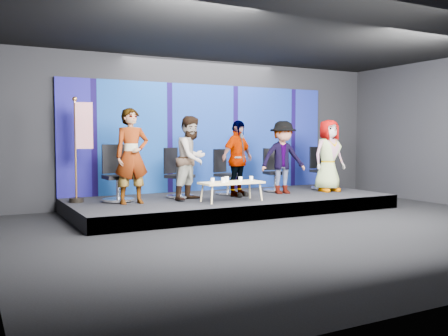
{
  "coord_description": "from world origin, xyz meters",
  "views": [
    {
      "loc": [
        -5.27,
        -7.17,
        1.62
      ],
      "look_at": [
        -0.24,
        2.4,
        0.95
      ],
      "focal_mm": 40.0,
      "sensor_mm": 36.0,
      "label": 1
    }
  ],
  "objects_px": {
    "panelist_b": "(192,158)",
    "panelist_c": "(237,159)",
    "panelist_e": "(329,156)",
    "flag_stand": "(81,147)",
    "panelist_d": "(283,157)",
    "coffee_table": "(232,183)",
    "chair_b": "(178,181)",
    "chair_c": "(226,179)",
    "mug_c": "(227,179)",
    "chair_d": "(274,177)",
    "mug_a": "(213,180)",
    "mug_e": "(251,178)",
    "chair_e": "(321,175)",
    "mug_d": "(240,179)",
    "panelist_a": "(132,156)",
    "mug_b": "(223,180)",
    "chair_a": "(117,183)"
  },
  "relations": [
    {
      "from": "panelist_b",
      "to": "panelist_c",
      "type": "bearing_deg",
      "value": -28.75
    },
    {
      "from": "panelist_e",
      "to": "flag_stand",
      "type": "height_order",
      "value": "flag_stand"
    },
    {
      "from": "panelist_d",
      "to": "coffee_table",
      "type": "distance_m",
      "value": 1.9
    },
    {
      "from": "chair_b",
      "to": "chair_c",
      "type": "distance_m",
      "value": 1.22
    },
    {
      "from": "chair_c",
      "to": "mug_c",
      "type": "xyz_separation_m",
      "value": [
        -0.53,
        -1.04,
        0.11
      ]
    },
    {
      "from": "panelist_c",
      "to": "flag_stand",
      "type": "relative_size",
      "value": 0.79
    },
    {
      "from": "chair_d",
      "to": "mug_a",
      "type": "height_order",
      "value": "chair_d"
    },
    {
      "from": "flag_stand",
      "to": "mug_e",
      "type": "bearing_deg",
      "value": -5.57
    },
    {
      "from": "chair_b",
      "to": "mug_e",
      "type": "relative_size",
      "value": 12.23
    },
    {
      "from": "mug_a",
      "to": "chair_e",
      "type": "bearing_deg",
      "value": 14.86
    },
    {
      "from": "coffee_table",
      "to": "mug_d",
      "type": "relative_size",
      "value": 13.98
    },
    {
      "from": "panelist_a",
      "to": "flag_stand",
      "type": "height_order",
      "value": "flag_stand"
    },
    {
      "from": "panelist_b",
      "to": "flag_stand",
      "type": "height_order",
      "value": "flag_stand"
    },
    {
      "from": "mug_b",
      "to": "mug_e",
      "type": "height_order",
      "value": "mug_b"
    },
    {
      "from": "mug_e",
      "to": "mug_d",
      "type": "bearing_deg",
      "value": -162.39
    },
    {
      "from": "chair_d",
      "to": "chair_e",
      "type": "bearing_deg",
      "value": 3.21
    },
    {
      "from": "chair_c",
      "to": "mug_e",
      "type": "relative_size",
      "value": 11.74
    },
    {
      "from": "panelist_a",
      "to": "panelist_c",
      "type": "relative_size",
      "value": 1.12
    },
    {
      "from": "chair_d",
      "to": "chair_e",
      "type": "height_order",
      "value": "chair_e"
    },
    {
      "from": "mug_d",
      "to": "mug_e",
      "type": "relative_size",
      "value": 1.07
    },
    {
      "from": "panelist_d",
      "to": "chair_e",
      "type": "distance_m",
      "value": 1.56
    },
    {
      "from": "chair_a",
      "to": "mug_b",
      "type": "relative_size",
      "value": 11.16
    },
    {
      "from": "chair_b",
      "to": "panelist_a",
      "type": "bearing_deg",
      "value": 171.12
    },
    {
      "from": "panelist_d",
      "to": "coffee_table",
      "type": "xyz_separation_m",
      "value": [
        -1.72,
        -0.66,
        -0.48
      ]
    },
    {
      "from": "chair_b",
      "to": "chair_e",
      "type": "height_order",
      "value": "chair_b"
    },
    {
      "from": "mug_c",
      "to": "mug_d",
      "type": "bearing_deg",
      "value": -23.54
    },
    {
      "from": "chair_b",
      "to": "panelist_d",
      "type": "xyz_separation_m",
      "value": [
        2.46,
        -0.43,
        0.49
      ]
    },
    {
      "from": "mug_b",
      "to": "panelist_d",
      "type": "bearing_deg",
      "value": 20.94
    },
    {
      "from": "mug_a",
      "to": "panelist_c",
      "type": "bearing_deg",
      "value": 32.27
    },
    {
      "from": "chair_a",
      "to": "mug_c",
      "type": "bearing_deg",
      "value": -27.0
    },
    {
      "from": "panelist_a",
      "to": "chair_b",
      "type": "bearing_deg",
      "value": 20.83
    },
    {
      "from": "chair_b",
      "to": "flag_stand",
      "type": "height_order",
      "value": "flag_stand"
    },
    {
      "from": "mug_a",
      "to": "mug_d",
      "type": "xyz_separation_m",
      "value": [
        0.6,
        -0.09,
        0.0
      ]
    },
    {
      "from": "panelist_a",
      "to": "coffee_table",
      "type": "relative_size",
      "value": 1.43
    },
    {
      "from": "chair_a",
      "to": "coffee_table",
      "type": "height_order",
      "value": "chair_a"
    },
    {
      "from": "coffee_table",
      "to": "flag_stand",
      "type": "height_order",
      "value": "flag_stand"
    },
    {
      "from": "mug_b",
      "to": "mug_e",
      "type": "bearing_deg",
      "value": 14.18
    },
    {
      "from": "panelist_b",
      "to": "mug_c",
      "type": "height_order",
      "value": "panelist_b"
    },
    {
      "from": "panelist_d",
      "to": "panelist_e",
      "type": "height_order",
      "value": "panelist_e"
    },
    {
      "from": "mug_a",
      "to": "panelist_b",
      "type": "bearing_deg",
      "value": 115.0
    },
    {
      "from": "panelist_c",
      "to": "chair_e",
      "type": "height_order",
      "value": "panelist_c"
    },
    {
      "from": "mug_d",
      "to": "coffee_table",
      "type": "bearing_deg",
      "value": 179.84
    },
    {
      "from": "coffee_table",
      "to": "flag_stand",
      "type": "distance_m",
      "value": 3.13
    },
    {
      "from": "panelist_e",
      "to": "mug_c",
      "type": "bearing_deg",
      "value": -173.08
    },
    {
      "from": "panelist_b",
      "to": "panelist_c",
      "type": "relative_size",
      "value": 1.04
    },
    {
      "from": "panelist_a",
      "to": "flag_stand",
      "type": "relative_size",
      "value": 0.89
    },
    {
      "from": "coffee_table",
      "to": "mug_a",
      "type": "height_order",
      "value": "mug_a"
    },
    {
      "from": "chair_c",
      "to": "mug_a",
      "type": "height_order",
      "value": "chair_c"
    },
    {
      "from": "panelist_d",
      "to": "mug_e",
      "type": "height_order",
      "value": "panelist_d"
    },
    {
      "from": "panelist_e",
      "to": "mug_b",
      "type": "xyz_separation_m",
      "value": [
        -3.22,
        -0.64,
        -0.41
      ]
    }
  ]
}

